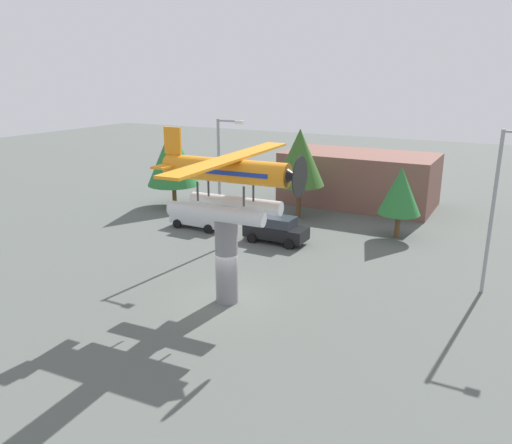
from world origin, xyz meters
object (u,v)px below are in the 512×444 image
object	(u,v)px
car_near_silver	(200,216)
tree_west	(173,156)
car_mid_black	(277,230)
streetlight_primary	(222,176)
display_pedestal	(227,259)
tree_center_back	(400,191)
floatplane_monument	(228,181)
storefront_building	(359,179)
tree_east	(300,157)
streetlight_secondary	(498,202)

from	to	relation	value
car_near_silver	tree_west	size ratio (longest dim) A/B	0.63
car_mid_black	streetlight_primary	xyz separation A→B (m)	(-2.47, -2.80, 3.88)
display_pedestal	tree_center_back	distance (m)	15.04
floatplane_monument	car_near_silver	size ratio (longest dim) A/B	2.49
streetlight_primary	tree_west	distance (m)	11.96
storefront_building	streetlight_primary	bearing A→B (deg)	-104.79
streetlight_primary	tree_east	xyz separation A→B (m)	(1.30, 9.06, -0.03)
display_pedestal	car_mid_black	size ratio (longest dim) A/B	1.05
floatplane_monument	car_mid_black	world-z (taller)	floatplane_monument
floatplane_monument	tree_center_back	size ratio (longest dim) A/B	2.14
display_pedestal	tree_west	xyz separation A→B (m)	(-13.73, 13.88, 2.06)
streetlight_secondary	storefront_building	size ratio (longest dim) A/B	0.66
display_pedestal	storefront_building	xyz separation A→B (m)	(-0.22, 22.00, -0.00)
storefront_building	streetlight_secondary	bearing A→B (deg)	-52.49
streetlight_secondary	tree_west	bearing A→B (deg)	164.89
streetlight_secondary	tree_center_back	size ratio (longest dim) A/B	1.71
car_near_silver	streetlight_primary	bearing A→B (deg)	141.22
car_mid_black	tree_west	bearing A→B (deg)	-20.95
display_pedestal	storefront_building	bearing A→B (deg)	90.58
display_pedestal	streetlight_secondary	xyz separation A→B (m)	(11.17, 7.15, 2.60)
car_mid_black	tree_center_back	size ratio (longest dim) A/B	0.86
floatplane_monument	streetlight_secondary	distance (m)	13.22
tree_east	tree_center_back	size ratio (longest dim) A/B	1.41
tree_center_back	display_pedestal	bearing A→B (deg)	-109.48
car_mid_black	tree_west	world-z (taller)	tree_west
tree_west	floatplane_monument	bearing A→B (deg)	-45.03
car_mid_black	tree_east	world-z (taller)	tree_east
display_pedestal	floatplane_monument	bearing A→B (deg)	3.28
tree_west	tree_east	world-z (taller)	tree_east
display_pedestal	floatplane_monument	size ratio (longest dim) A/B	0.42
car_mid_black	streetlight_primary	size ratio (longest dim) A/B	0.51
streetlight_primary	tree_west	world-z (taller)	streetlight_primary
tree_west	storefront_building	bearing A→B (deg)	31.02
streetlight_secondary	tree_west	world-z (taller)	streetlight_secondary
streetlight_primary	streetlight_secondary	world-z (taller)	streetlight_secondary
streetlight_secondary	tree_west	size ratio (longest dim) A/B	1.24
display_pedestal	tree_center_back	bearing A→B (deg)	70.52
streetlight_primary	storefront_building	bearing A→B (deg)	75.21
display_pedestal	tree_east	bearing A→B (deg)	100.92
car_near_silver	tree_east	xyz separation A→B (m)	(5.22, 5.91, 3.85)
streetlight_secondary	storefront_building	distance (m)	18.89
car_mid_black	tree_west	distance (m)	13.18
car_mid_black	streetlight_secondary	xyz separation A→B (m)	(13.01, -2.17, 3.92)
car_near_silver	streetlight_secondary	size ratio (longest dim) A/B	0.50
floatplane_monument	car_mid_black	distance (m)	10.85
tree_center_back	streetlight_secondary	bearing A→B (deg)	-48.54
tree_west	car_mid_black	bearing A→B (deg)	-20.95
storefront_building	tree_west	bearing A→B (deg)	-148.98
display_pedestal	storefront_building	world-z (taller)	display_pedestal
floatplane_monument	car_mid_black	bearing A→B (deg)	98.61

